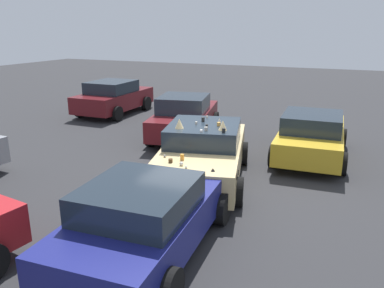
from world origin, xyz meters
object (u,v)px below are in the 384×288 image
Objects in this scene: art_car_decorated at (203,152)px; parked_sedan_row_back_center at (185,117)px; parked_sedan_near_left at (114,97)px; parked_sedan_far_left at (148,215)px; parked_sedan_far_right at (312,135)px.

art_car_decorated reaches higher than parked_sedan_row_back_center.
parked_sedan_far_left is (-9.08, -6.93, -0.05)m from parked_sedan_near_left.
parked_sedan_near_left is 0.93× the size of parked_sedan_far_left.
parked_sedan_row_back_center is 1.01× the size of parked_sedan_far_left.
parked_sedan_far_right is (2.90, -2.23, -0.04)m from art_car_decorated.
parked_sedan_near_left is 0.91× the size of parked_sedan_row_back_center.
art_car_decorated is 8.65m from parked_sedan_near_left.
parked_sedan_far_left is 6.57m from parked_sedan_far_right.
parked_sedan_far_left is (-3.41, -0.39, -0.04)m from art_car_decorated.
art_car_decorated is at bearing 139.25° from parked_sedan_far_right.
art_car_decorated is 1.09× the size of parked_sedan_far_left.
parked_sedan_row_back_center is at bearing -162.45° from art_car_decorated.
parked_sedan_row_back_center reaches higher than parked_sedan_near_left.
parked_sedan_far_right is (6.31, -1.84, -0.00)m from parked_sedan_far_left.
parked_sedan_row_back_center is at bearing 16.19° from parked_sedan_far_left.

